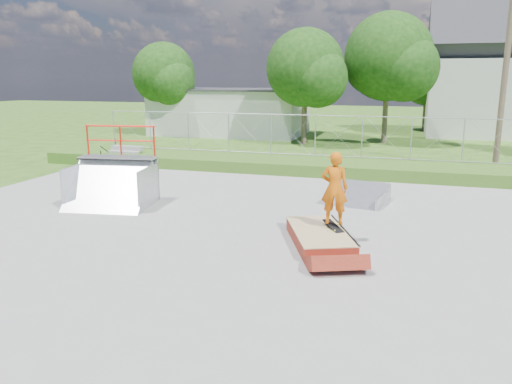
# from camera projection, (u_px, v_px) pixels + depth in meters

# --- Properties ---
(ground) EXTENTS (120.00, 120.00, 0.00)m
(ground) POSITION_uv_depth(u_px,v_px,m) (237.00, 240.00, 12.19)
(ground) COLOR #2E5317
(ground) RESTS_ON ground
(concrete_pad) EXTENTS (20.00, 16.00, 0.04)m
(concrete_pad) POSITION_uv_depth(u_px,v_px,m) (237.00, 239.00, 12.19)
(concrete_pad) COLOR gray
(concrete_pad) RESTS_ON ground
(grass_berm) EXTENTS (24.00, 3.00, 0.50)m
(grass_berm) POSITION_uv_depth(u_px,v_px,m) (310.00, 166.00, 21.00)
(grass_berm) COLOR #2E5317
(grass_berm) RESTS_ON ground
(grind_box) EXTENTS (2.07, 2.78, 0.37)m
(grind_box) POSITION_uv_depth(u_px,v_px,m) (319.00, 238.00, 11.80)
(grind_box) COLOR maroon
(grind_box) RESTS_ON concrete_pad
(quarter_pipe) EXTENTS (2.68, 2.37, 2.40)m
(quarter_pipe) POSITION_uv_depth(u_px,v_px,m) (109.00, 168.00, 15.05)
(quarter_pipe) COLOR #AEB2B7
(quarter_pipe) RESTS_ON concrete_pad
(flat_bank_ramp) EXTENTS (1.98, 2.07, 0.51)m
(flat_bank_ramp) POSITION_uv_depth(u_px,v_px,m) (358.00, 195.00, 15.70)
(flat_bank_ramp) COLOR #AEB2B7
(flat_bank_ramp) RESTS_ON concrete_pad
(skateboard) EXTENTS (0.63, 0.78, 0.13)m
(skateboard) POSITION_uv_depth(u_px,v_px,m) (333.00, 226.00, 11.90)
(skateboard) COLOR black
(skateboard) RESTS_ON grind_box
(skater) EXTENTS (0.65, 0.45, 1.73)m
(skater) POSITION_uv_depth(u_px,v_px,m) (334.00, 191.00, 11.70)
(skater) COLOR #D75F0B
(skater) RESTS_ON grind_box
(concrete_stairs) EXTENTS (1.50, 1.60, 0.80)m
(concrete_stairs) POSITION_uv_depth(u_px,v_px,m) (122.00, 156.00, 22.61)
(concrete_stairs) COLOR gray
(concrete_stairs) RESTS_ON ground
(chain_link_fence) EXTENTS (20.00, 0.06, 1.80)m
(chain_link_fence) POSITION_uv_depth(u_px,v_px,m) (315.00, 136.00, 21.67)
(chain_link_fence) COLOR #9EA0A6
(chain_link_fence) RESTS_ON grass_berm
(utility_building_flat) EXTENTS (10.00, 6.00, 3.00)m
(utility_building_flat) POSITION_uv_depth(u_px,v_px,m) (231.00, 112.00, 34.63)
(utility_building_flat) COLOR #BCBCB8
(utility_building_flat) RESTS_ON ground
(gable_house) EXTENTS (8.40, 6.08, 8.94)m
(gable_house) POSITION_uv_depth(u_px,v_px,m) (492.00, 78.00, 33.04)
(gable_house) COLOR #BCBCB8
(gable_house) RESTS_ON ground
(utility_pole) EXTENTS (0.24, 0.24, 8.00)m
(utility_pole) POSITION_uv_depth(u_px,v_px,m) (505.00, 74.00, 20.37)
(utility_pole) COLOR brown
(utility_pole) RESTS_ON ground
(tree_left_near) EXTENTS (4.76, 4.48, 6.65)m
(tree_left_near) POSITION_uv_depth(u_px,v_px,m) (309.00, 71.00, 28.36)
(tree_left_near) COLOR brown
(tree_left_near) RESTS_ON ground
(tree_center) EXTENTS (5.44, 5.12, 7.60)m
(tree_center) POSITION_uv_depth(u_px,v_px,m) (393.00, 60.00, 28.79)
(tree_center) COLOR brown
(tree_center) RESTS_ON ground
(tree_left_far) EXTENTS (4.42, 4.16, 6.18)m
(tree_left_far) POSITION_uv_depth(u_px,v_px,m) (166.00, 76.00, 33.13)
(tree_left_far) COLOR brown
(tree_left_far) RESTS_ON ground
(tree_back_mid) EXTENTS (4.08, 3.84, 5.70)m
(tree_back_mid) POSITION_uv_depth(u_px,v_px,m) (431.00, 81.00, 35.89)
(tree_back_mid) COLOR brown
(tree_back_mid) RESTS_ON ground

